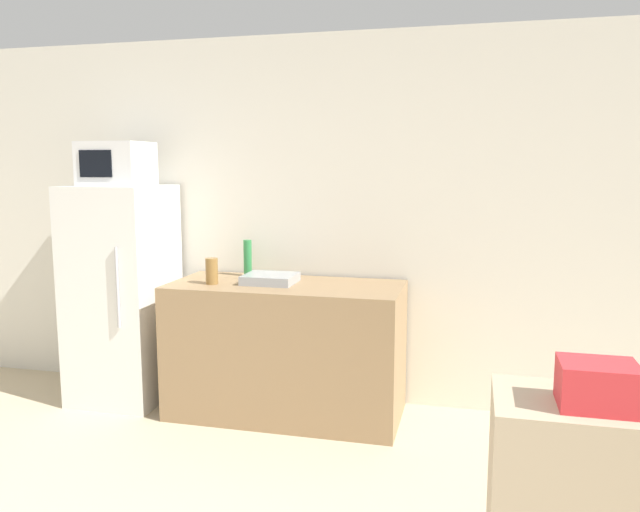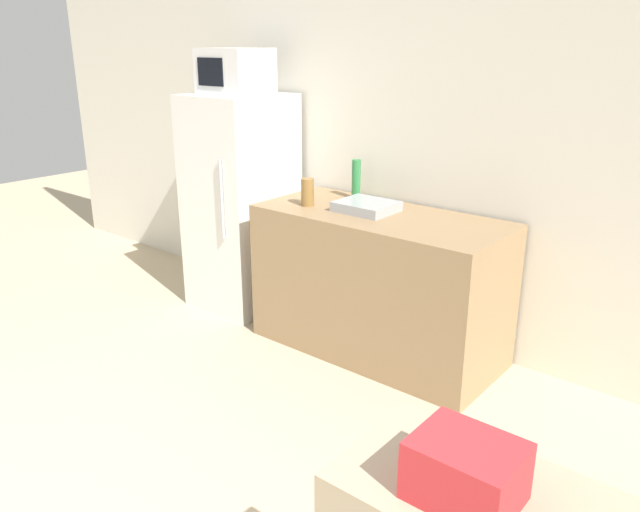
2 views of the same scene
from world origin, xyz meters
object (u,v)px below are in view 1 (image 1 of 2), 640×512
microwave (116,164)px  bottle_short (212,271)px  refrigerator (123,294)px  bottle_tall (248,258)px  basket (598,385)px

microwave → bottle_short: microwave is taller
refrigerator → bottle_short: 0.80m
refrigerator → bottle_short: size_ratio=8.92×
bottle_tall → basket: size_ratio=1.18×
refrigerator → basket: refrigerator is taller
basket → bottle_short: bearing=137.2°
bottle_tall → bottle_short: bearing=-109.8°
bottle_short → basket: basket is taller
bottle_tall → bottle_short: bottle_tall is taller
refrigerator → bottle_short: bearing=-9.9°
microwave → bottle_short: bearing=-9.8°
refrigerator → bottle_short: refrigerator is taller
microwave → bottle_short: (0.76, -0.13, -0.71)m
microwave → basket: 3.54m
bottle_short → basket: bearing=-42.8°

